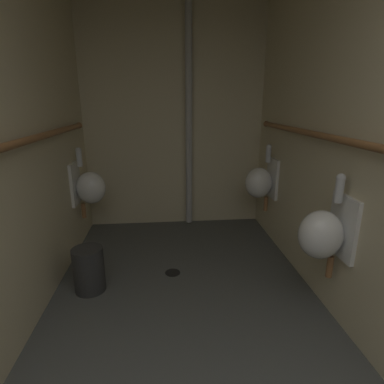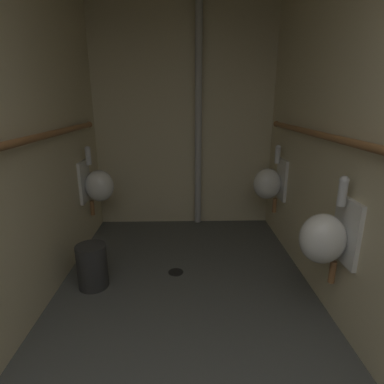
{
  "view_description": "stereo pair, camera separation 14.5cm",
  "coord_description": "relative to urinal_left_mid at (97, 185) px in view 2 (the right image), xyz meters",
  "views": [
    {
      "loc": [
        -0.14,
        0.18,
        1.53
      ],
      "look_at": [
        0.05,
        2.27,
        0.9
      ],
      "focal_mm": 28.67,
      "sensor_mm": 36.0,
      "label": 1
    },
    {
      "loc": [
        0.0,
        0.18,
        1.53
      ],
      "look_at": [
        0.05,
        2.27,
        0.9
      ],
      "focal_mm": 28.67,
      "sensor_mm": 36.0,
      "label": 2
    }
  ],
  "objects": [
    {
      "name": "floor",
      "position": [
        0.93,
        -1.38,
        -0.71
      ],
      "size": [
        2.27,
        4.08,
        0.08
      ],
      "primitive_type": "cube",
      "color": "#4C4F4C",
      "rests_on": "ground"
    },
    {
      "name": "wall_right",
      "position": [
        2.04,
        -1.38,
        0.7
      ],
      "size": [
        0.06,
        4.08,
        2.73
      ],
      "primitive_type": "cube",
      "color": "beige",
      "rests_on": "ground"
    },
    {
      "name": "wall_back",
      "position": [
        0.93,
        0.63,
        0.7
      ],
      "size": [
        2.27,
        0.06,
        2.73
      ],
      "primitive_type": "cube",
      "color": "beige",
      "rests_on": "ground"
    },
    {
      "name": "urinal_left_mid",
      "position": [
        0.0,
        0.0,
        0.0
      ],
      "size": [
        0.32,
        0.3,
        0.76
      ],
      "color": "white"
    },
    {
      "name": "urinal_right_mid",
      "position": [
        1.86,
        -1.36,
        0.0
      ],
      "size": [
        0.32,
        0.3,
        0.76
      ],
      "color": "white"
    },
    {
      "name": "urinal_right_far",
      "position": [
        1.86,
        0.04,
        0.0
      ],
      "size": [
        0.32,
        0.3,
        0.76
      ],
      "color": "white"
    },
    {
      "name": "supply_pipe_left",
      "position": [
        -0.09,
        -1.4,
        0.62
      ],
      "size": [
        0.06,
        3.26,
        0.06
      ],
      "color": "#936038"
    },
    {
      "name": "supply_pipe_right",
      "position": [
        1.95,
        -1.4,
        0.62
      ],
      "size": [
        0.06,
        3.34,
        0.06
      ],
      "color": "#936038"
    },
    {
      "name": "standpipe_back_wall",
      "position": [
        1.1,
        0.52,
        0.7
      ],
      "size": [
        0.08,
        0.08,
        2.68
      ],
      "primitive_type": "cylinder",
      "color": "#B2B2B2",
      "rests_on": "ground"
    },
    {
      "name": "floor_drain",
      "position": [
        0.84,
        -0.66,
        -0.66
      ],
      "size": [
        0.14,
        0.14,
        0.01
      ],
      "primitive_type": "cylinder",
      "color": "black",
      "rests_on": "ground"
    },
    {
      "name": "waste_bin",
      "position": [
        0.15,
        -0.86,
        -0.48
      ],
      "size": [
        0.25,
        0.25,
        0.38
      ],
      "primitive_type": "cylinder",
      "color": "#2D2D2D",
      "rests_on": "ground"
    }
  ]
}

